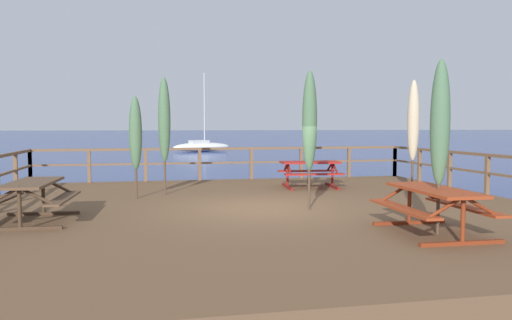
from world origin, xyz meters
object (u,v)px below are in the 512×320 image
patio_umbrella_tall_mid_left (309,120)px  sailboat_distant (202,146)px  picnic_table_mid_centre (310,169)px  patio_umbrella_tall_mid_right (440,124)px  patio_umbrella_tall_front (413,121)px  patio_umbrella_tall_back_left (135,134)px  picnic_table_mid_right (32,193)px  patio_umbrella_short_back (164,120)px  picnic_table_front_right (434,200)px  patio_umbrella_short_mid (310,121)px

patio_umbrella_tall_mid_left → sailboat_distant: size_ratio=0.40×
picnic_table_mid_centre → sailboat_distant: bearing=89.7°
patio_umbrella_tall_mid_right → patio_umbrella_tall_front: size_ratio=0.95×
patio_umbrella_tall_back_left → picnic_table_mid_centre: bearing=15.1°
picnic_table_mid_right → patio_umbrella_short_back: 4.45m
picnic_table_mid_right → patio_umbrella_tall_front: bearing=15.3°
picnic_table_mid_centre → patio_umbrella_tall_mid_left: size_ratio=0.58×
picnic_table_mid_centre → patio_umbrella_tall_mid_right: bearing=-89.0°
patio_umbrella_short_back → sailboat_distant: bearing=83.1°
picnic_table_mid_centre → patio_umbrella_short_back: 4.51m
sailboat_distant → picnic_table_front_right: bearing=-90.2°
picnic_table_mid_right → picnic_table_mid_centre: (6.76, 4.12, -0.01)m
patio_umbrella_tall_back_left → patio_umbrella_tall_front: patio_umbrella_tall_front is taller
patio_umbrella_short_mid → patio_umbrella_short_back: patio_umbrella_short_back is taller
picnic_table_mid_right → patio_umbrella_short_mid: 5.72m
patio_umbrella_tall_mid_left → patio_umbrella_tall_back_left: patio_umbrella_tall_mid_left is taller
picnic_table_front_right → patio_umbrella_tall_back_left: size_ratio=0.81×
picnic_table_mid_centre → patio_umbrella_tall_mid_right: 6.74m
picnic_table_mid_centre → patio_umbrella_short_mid: bearing=-108.0°
picnic_table_mid_right → sailboat_distant: 40.47m
picnic_table_front_right → picnic_table_mid_centre: same height
picnic_table_mid_centre → patio_umbrella_tall_front: bearing=-33.9°
picnic_table_mid_right → sailboat_distant: size_ratio=0.26×
patio_umbrella_tall_front → sailboat_distant: bearing=93.3°
picnic_table_mid_right → patio_umbrella_tall_mid_right: 7.43m
patio_umbrella_tall_mid_left → sailboat_distant: (0.26, 35.71, -2.17)m
picnic_table_front_right → picnic_table_mid_centre: bearing=90.6°
patio_umbrella_tall_mid_right → patio_umbrella_tall_back_left: patio_umbrella_tall_mid_right is taller
picnic_table_mid_right → patio_umbrella_tall_mid_left: size_ratio=0.63×
picnic_table_mid_right → patio_umbrella_tall_back_left: 3.50m
patio_umbrella_tall_back_left → patio_umbrella_short_back: (0.72, 0.59, 0.34)m
patio_umbrella_tall_mid_right → patio_umbrella_short_back: bearing=126.5°
picnic_table_mid_centre → sailboat_distant: size_ratio=0.24×
picnic_table_front_right → picnic_table_mid_right: same height
picnic_table_front_right → patio_umbrella_tall_back_left: patio_umbrella_tall_back_left is taller
picnic_table_mid_centre → sailboat_distant: (0.21, 35.73, -0.74)m
picnic_table_front_right → patio_umbrella_short_back: 7.37m
patio_umbrella_short_back → picnic_table_mid_centre: bearing=9.9°
picnic_table_front_right → patio_umbrella_tall_back_left: (-5.01, 5.25, 1.06)m
patio_umbrella_tall_mid_left → patio_umbrella_tall_mid_right: bearing=-88.6°
patio_umbrella_tall_mid_right → patio_umbrella_tall_back_left: 7.33m
patio_umbrella_short_mid → patio_umbrella_tall_back_left: (-3.73, 2.42, -0.29)m
picnic_table_front_right → patio_umbrella_tall_mid_left: patio_umbrella_tall_mid_left is taller
picnic_table_front_right → picnic_table_mid_centre: size_ratio=1.13×
patio_umbrella_tall_mid_left → patio_umbrella_short_back: size_ratio=1.01×
patio_umbrella_tall_front → patio_umbrella_tall_mid_left: bearing=146.2°
patio_umbrella_short_back → sailboat_distant: (4.44, 36.47, -2.15)m
patio_umbrella_tall_back_left → sailboat_distant: bearing=82.1°
patio_umbrella_short_back → patio_umbrella_tall_mid_left: bearing=10.3°
picnic_table_mid_right → patio_umbrella_tall_front: patio_umbrella_tall_front is taller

